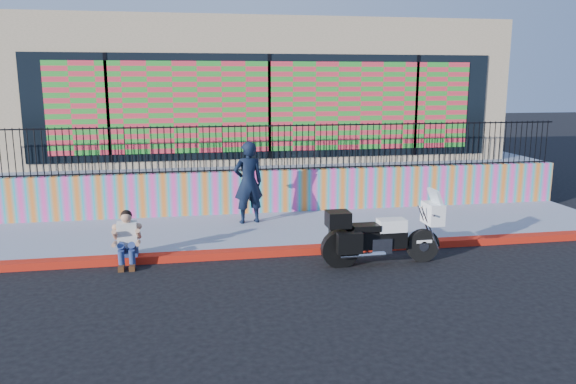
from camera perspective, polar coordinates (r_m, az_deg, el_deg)
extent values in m
plane|color=black|center=(11.80, 1.11, -6.30)|extent=(90.00, 90.00, 0.00)
cube|color=red|center=(11.78, 1.11, -5.95)|extent=(16.00, 0.30, 0.15)
cube|color=gray|center=(13.33, -0.28, -3.87)|extent=(16.00, 3.00, 0.15)
cube|color=#FF43A6|center=(14.73, -1.36, 0.09)|extent=(16.00, 0.20, 1.10)
cube|color=gray|center=(19.72, -3.64, 2.74)|extent=(16.00, 10.00, 1.25)
cube|color=tan|center=(19.30, -3.67, 10.38)|extent=(14.00, 8.00, 4.00)
cube|color=black|center=(15.33, -1.91, 8.64)|extent=(12.60, 0.04, 2.80)
cube|color=#EC3445|center=(15.30, -1.89, 8.63)|extent=(11.48, 0.02, 2.40)
cylinder|color=black|center=(11.54, 13.52, -5.30)|extent=(0.66, 0.14, 0.66)
cylinder|color=black|center=(10.99, 5.31, -5.88)|extent=(0.66, 0.14, 0.66)
cube|color=black|center=(11.19, 9.54, -4.77)|extent=(0.95, 0.28, 0.34)
cube|color=silver|center=(11.20, 9.28, -5.27)|extent=(0.40, 0.34, 0.30)
cube|color=white|center=(11.18, 10.46, -3.33)|extent=(0.55, 0.32, 0.24)
cube|color=black|center=(11.01, 7.87, -3.58)|extent=(0.55, 0.34, 0.12)
cube|color=white|center=(11.45, 14.49, -2.11)|extent=(0.30, 0.52, 0.42)
cube|color=silver|center=(11.40, 14.76, -0.54)|extent=(0.18, 0.46, 0.34)
cube|color=black|center=(10.81, 5.11, -2.75)|extent=(0.44, 0.42, 0.30)
cube|color=black|center=(10.67, 6.28, -5.19)|extent=(0.48, 0.18, 0.40)
cube|color=black|center=(11.23, 5.41, -4.33)|extent=(0.48, 0.18, 0.40)
cube|color=white|center=(11.52, 13.54, -4.82)|extent=(0.32, 0.16, 0.06)
imported|color=black|center=(13.54, -4.06, 0.98)|extent=(0.80, 0.61, 1.99)
cube|color=navy|center=(11.61, -15.88, -5.80)|extent=(0.36, 0.28, 0.18)
cube|color=silver|center=(11.47, -16.00, -4.19)|extent=(0.38, 0.27, 0.54)
sphere|color=tan|center=(11.35, -16.12, -2.49)|extent=(0.21, 0.21, 0.21)
cube|color=#472814|center=(11.26, -16.55, -7.39)|extent=(0.11, 0.26, 0.10)
cube|color=#472814|center=(11.24, -15.53, -7.37)|extent=(0.11, 0.26, 0.10)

